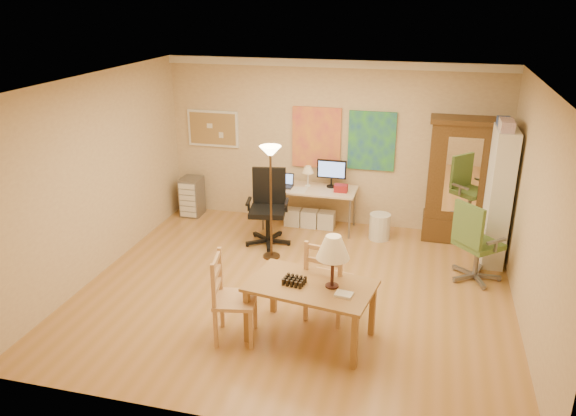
% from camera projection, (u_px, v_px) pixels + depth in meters
% --- Properties ---
extents(floor, '(5.50, 5.50, 0.00)m').
position_uv_depth(floor, '(295.00, 290.00, 7.38)').
color(floor, '#A6753A').
rests_on(floor, ground).
extents(crown_molding, '(5.50, 0.08, 0.12)m').
position_uv_depth(crown_molding, '(334.00, 63.00, 8.66)').
color(crown_molding, white).
rests_on(crown_molding, floor).
extents(corkboard, '(0.90, 0.04, 0.62)m').
position_uv_depth(corkboard, '(213.00, 129.00, 9.55)').
color(corkboard, '#9D7B49').
rests_on(corkboard, floor).
extents(art_panel_left, '(0.80, 0.04, 1.00)m').
position_uv_depth(art_panel_left, '(316.00, 138.00, 9.15)').
color(art_panel_left, yellow).
rests_on(art_panel_left, floor).
extents(art_panel_right, '(0.75, 0.04, 0.95)m').
position_uv_depth(art_panel_right, '(372.00, 141.00, 8.94)').
color(art_panel_right, '#22598A').
rests_on(art_panel_right, floor).
extents(dining_table, '(1.47, 1.02, 1.28)m').
position_uv_depth(dining_table, '(319.00, 275.00, 6.06)').
color(dining_table, brown).
rests_on(dining_table, floor).
extents(ladder_chair_back, '(0.55, 0.53, 1.03)m').
position_uv_depth(ladder_chair_back, '(327.00, 282.00, 6.59)').
color(ladder_chair_back, '#9D7D48').
rests_on(ladder_chair_back, floor).
extents(ladder_chair_left, '(0.53, 0.55, 1.02)m').
position_uv_depth(ladder_chair_left, '(232.00, 300.00, 6.20)').
color(ladder_chair_left, '#9D7D48').
rests_on(ladder_chair_left, floor).
extents(torchiere_lamp, '(0.31, 0.31, 1.69)m').
position_uv_depth(torchiere_lamp, '(271.00, 169.00, 7.83)').
color(torchiere_lamp, '#442F1B').
rests_on(torchiere_lamp, floor).
extents(computer_desk, '(1.52, 0.67, 1.15)m').
position_uv_depth(computer_desk, '(311.00, 203.00, 9.23)').
color(computer_desk, '#C4AB8F').
rests_on(computer_desk, floor).
extents(office_chair_black, '(0.72, 0.72, 1.16)m').
position_uv_depth(office_chair_black, '(268.00, 224.00, 8.69)').
color(office_chair_black, black).
rests_on(office_chair_black, floor).
extents(office_chair_green, '(0.72, 0.72, 1.12)m').
position_uv_depth(office_chair_green, '(474.00, 259.00, 7.56)').
color(office_chair_green, slate).
rests_on(office_chair_green, floor).
extents(drawer_cart, '(0.34, 0.41, 0.68)m').
position_uv_depth(drawer_cart, '(192.00, 197.00, 9.78)').
color(drawer_cart, slate).
rests_on(drawer_cart, floor).
extents(armoire, '(1.05, 0.50, 1.94)m').
position_uv_depth(armoire, '(460.00, 189.00, 8.62)').
color(armoire, '#3B2710').
rests_on(armoire, floor).
extents(bookshelf, '(0.29, 0.78, 1.95)m').
position_uv_depth(bookshelf, '(498.00, 197.00, 7.90)').
color(bookshelf, white).
rests_on(bookshelf, floor).
extents(wastebin, '(0.33, 0.33, 0.41)m').
position_uv_depth(wastebin, '(380.00, 227.00, 8.86)').
color(wastebin, silver).
rests_on(wastebin, floor).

